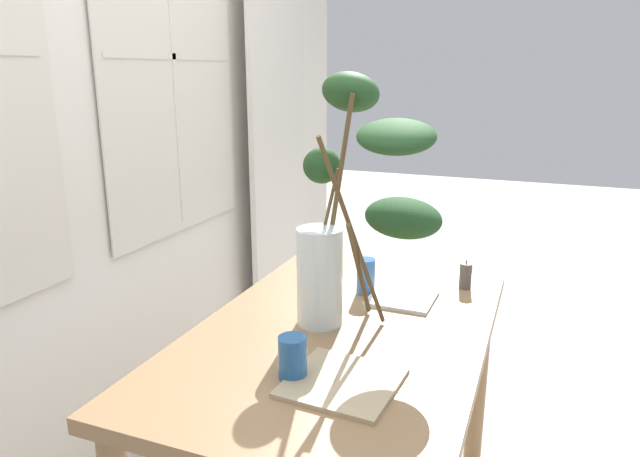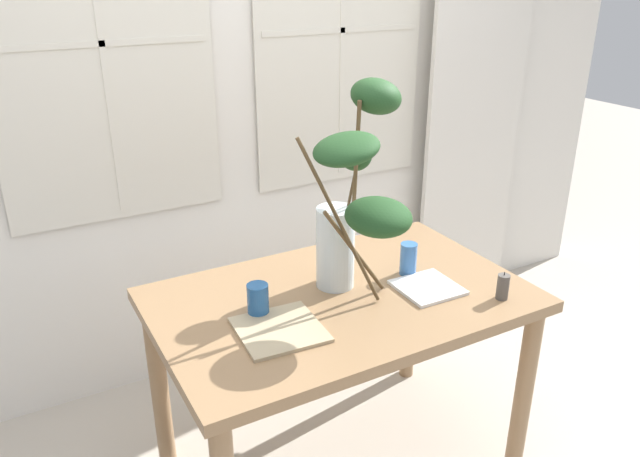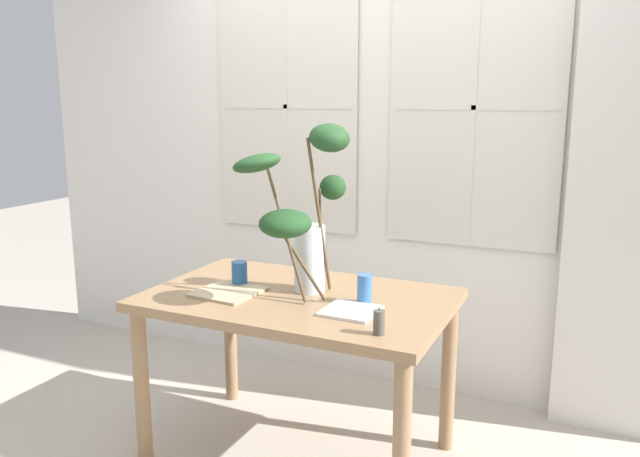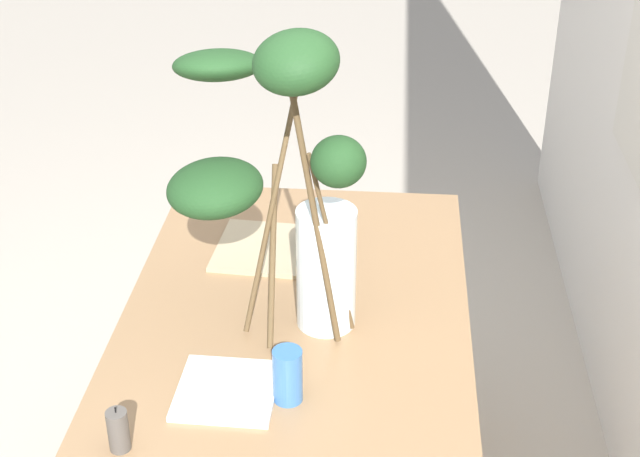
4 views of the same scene
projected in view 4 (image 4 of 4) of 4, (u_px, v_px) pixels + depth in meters
dining_table at (296, 352)px, 2.28m from camera, size 1.31×0.83×0.78m
vase_with_branches at (279, 185)px, 2.02m from camera, size 0.49×0.49×0.76m
drinking_glass_blue_left at (314, 231)px, 2.47m from camera, size 0.07×0.07×0.11m
drinking_glass_blue_right at (288, 375)px, 1.93m from camera, size 0.06×0.06×0.12m
plate_square_left at (267, 248)px, 2.49m from camera, size 0.28×0.28×0.01m
plate_square_right at (227, 390)px, 1.98m from camera, size 0.21×0.21×0.01m
pillar_candle at (118, 430)px, 1.81m from camera, size 0.04×0.04×0.10m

